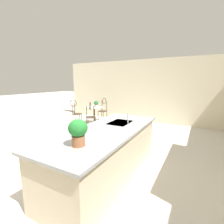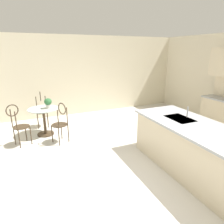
{
  "view_description": "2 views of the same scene",
  "coord_description": "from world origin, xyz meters",
  "px_view_note": "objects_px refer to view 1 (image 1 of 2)",
  "views": [
    {
      "loc": [
        2.75,
        2.29,
        1.77
      ],
      "look_at": [
        -0.75,
        0.38,
        1.02
      ],
      "focal_mm": 26.12,
      "sensor_mm": 36.0,
      "label": 1
    },
    {
      "loc": [
        2.59,
        -1.86,
        2.2
      ],
      "look_at": [
        -0.66,
        -0.44,
        1.09
      ],
      "focal_mm": 31.7,
      "sensor_mm": 36.0,
      "label": 2
    }
  ],
  "objects_px": {
    "bistro_table": "(94,114)",
    "chair_toward_desk": "(103,108)",
    "chair_near_window": "(91,115)",
    "potted_plant_on_table": "(96,103)",
    "potted_plant_counter_far": "(78,131)",
    "chair_by_island": "(76,111)"
  },
  "relations": [
    {
      "from": "chair_near_window",
      "to": "bistro_table",
      "type": "bearing_deg",
      "value": -154.75
    },
    {
      "from": "bistro_table",
      "to": "potted_plant_on_table",
      "type": "xyz_separation_m",
      "value": [
        0.04,
        0.13,
        0.45
      ]
    },
    {
      "from": "potted_plant_on_table",
      "to": "chair_by_island",
      "type": "bearing_deg",
      "value": -62.33
    },
    {
      "from": "chair_near_window",
      "to": "potted_plant_counter_far",
      "type": "xyz_separation_m",
      "value": [
        3.17,
        2.11,
        0.55
      ]
    },
    {
      "from": "potted_plant_on_table",
      "to": "bistro_table",
      "type": "bearing_deg",
      "value": -105.84
    },
    {
      "from": "chair_by_island",
      "to": "potted_plant_on_table",
      "type": "xyz_separation_m",
      "value": [
        -0.39,
        0.75,
        0.32
      ]
    },
    {
      "from": "potted_plant_counter_far",
      "to": "potted_plant_on_table",
      "type": "bearing_deg",
      "value": -148.96
    },
    {
      "from": "chair_toward_desk",
      "to": "potted_plant_counter_far",
      "type": "xyz_separation_m",
      "value": [
        4.56,
        2.43,
        0.55
      ]
    },
    {
      "from": "potted_plant_on_table",
      "to": "potted_plant_counter_far",
      "type": "bearing_deg",
      "value": 31.04
    },
    {
      "from": "chair_toward_desk",
      "to": "potted_plant_counter_far",
      "type": "distance_m",
      "value": 5.2
    },
    {
      "from": "bistro_table",
      "to": "chair_by_island",
      "type": "height_order",
      "value": "chair_by_island"
    },
    {
      "from": "chair_by_island",
      "to": "potted_plant_counter_far",
      "type": "xyz_separation_m",
      "value": [
        3.43,
        3.05,
        0.55
      ]
    },
    {
      "from": "chair_by_island",
      "to": "chair_toward_desk",
      "type": "xyz_separation_m",
      "value": [
        -1.13,
        0.62,
        0.0
      ]
    },
    {
      "from": "chair_near_window",
      "to": "chair_by_island",
      "type": "relative_size",
      "value": 1.0
    },
    {
      "from": "chair_by_island",
      "to": "potted_plant_counter_far",
      "type": "bearing_deg",
      "value": 41.62
    },
    {
      "from": "chair_toward_desk",
      "to": "potted_plant_counter_far",
      "type": "bearing_deg",
      "value": 28.06
    },
    {
      "from": "bistro_table",
      "to": "chair_toward_desk",
      "type": "height_order",
      "value": "chair_toward_desk"
    },
    {
      "from": "bistro_table",
      "to": "chair_toward_desk",
      "type": "bearing_deg",
      "value": 179.72
    },
    {
      "from": "chair_by_island",
      "to": "chair_toward_desk",
      "type": "distance_m",
      "value": 1.29
    },
    {
      "from": "chair_toward_desk",
      "to": "potted_plant_on_table",
      "type": "bearing_deg",
      "value": 10.06
    },
    {
      "from": "chair_near_window",
      "to": "chair_toward_desk",
      "type": "distance_m",
      "value": 1.43
    },
    {
      "from": "bistro_table",
      "to": "chair_toward_desk",
      "type": "distance_m",
      "value": 0.71
    }
  ]
}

